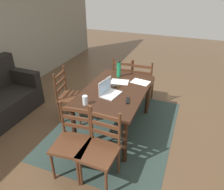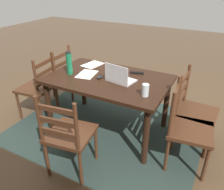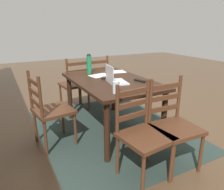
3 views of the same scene
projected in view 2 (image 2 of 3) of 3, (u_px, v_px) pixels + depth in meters
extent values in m
plane|color=brown|center=(109.00, 128.00, 3.13)|extent=(14.00, 14.00, 0.00)
cube|color=#283833|center=(109.00, 127.00, 3.12)|extent=(2.44, 1.94, 0.01)
cube|color=black|center=(108.00, 79.00, 2.78)|extent=(1.48, 0.95, 0.04)
cylinder|color=black|center=(166.00, 104.00, 3.00)|extent=(0.07, 0.07, 0.71)
cylinder|color=black|center=(83.00, 84.00, 3.54)|extent=(0.07, 0.07, 0.71)
cylinder|color=black|center=(146.00, 137.00, 2.38)|extent=(0.07, 0.07, 0.71)
cylinder|color=black|center=(49.00, 107.00, 2.92)|extent=(0.07, 0.07, 0.71)
cube|color=#4C2B19|center=(71.00, 134.00, 2.28)|extent=(0.50, 0.50, 0.04)
cylinder|color=#4C2B19|center=(66.00, 137.00, 2.61)|extent=(0.04, 0.04, 0.43)
cylinder|color=#4C2B19|center=(96.00, 144.00, 2.50)|extent=(0.04, 0.04, 0.43)
cylinder|color=#4C2B19|center=(47.00, 159.00, 2.29)|extent=(0.04, 0.04, 0.43)
cylinder|color=#4C2B19|center=(81.00, 168.00, 2.18)|extent=(0.04, 0.04, 0.43)
cylinder|color=#4C2B19|center=(39.00, 120.00, 2.06)|extent=(0.04, 0.04, 0.50)
cylinder|color=#4C2B19|center=(77.00, 128.00, 1.95)|extent=(0.04, 0.04, 0.50)
cube|color=#4C2B19|center=(59.00, 133.00, 2.05)|extent=(0.36, 0.08, 0.05)
cube|color=#4C2B19|center=(57.00, 122.00, 1.99)|extent=(0.36, 0.08, 0.05)
cube|color=#4C2B19|center=(55.00, 110.00, 1.93)|extent=(0.36, 0.08, 0.05)
cube|color=#4C2B19|center=(36.00, 88.00, 3.20)|extent=(0.48, 0.48, 0.04)
cylinder|color=#4C2B19|center=(19.00, 106.00, 3.22)|extent=(0.04, 0.04, 0.43)
cylinder|color=#4C2B19|center=(36.00, 94.00, 3.53)|extent=(0.04, 0.04, 0.43)
cylinder|color=#4C2B19|center=(41.00, 111.00, 3.10)|extent=(0.04, 0.04, 0.43)
cylinder|color=#4C2B19|center=(57.00, 99.00, 3.41)|extent=(0.04, 0.04, 0.43)
cylinder|color=#4C2B19|center=(36.00, 79.00, 2.86)|extent=(0.04, 0.04, 0.50)
cylinder|color=#4C2B19|center=(53.00, 69.00, 3.18)|extent=(0.04, 0.04, 0.50)
cube|color=#4C2B19|center=(46.00, 81.00, 3.07)|extent=(0.06, 0.36, 0.05)
cube|color=#4C2B19|center=(45.00, 72.00, 3.01)|extent=(0.06, 0.36, 0.05)
cube|color=#4C2B19|center=(43.00, 63.00, 2.95)|extent=(0.06, 0.36, 0.05)
cube|color=#4C2B19|center=(191.00, 131.00, 2.33)|extent=(0.49, 0.49, 0.04)
cylinder|color=#4C2B19|center=(206.00, 142.00, 2.53)|extent=(0.04, 0.04, 0.43)
cylinder|color=#4C2B19|center=(205.00, 165.00, 2.22)|extent=(0.04, 0.04, 0.43)
cylinder|color=#4C2B19|center=(172.00, 134.00, 2.66)|extent=(0.04, 0.04, 0.43)
cylinder|color=#4C2B19|center=(167.00, 155.00, 2.34)|extent=(0.04, 0.04, 0.43)
cylinder|color=#4C2B19|center=(177.00, 98.00, 2.43)|extent=(0.04, 0.04, 0.50)
cylinder|color=#4C2B19|center=(171.00, 116.00, 2.12)|extent=(0.04, 0.04, 0.50)
cube|color=#4C2B19|center=(173.00, 115.00, 2.32)|extent=(0.06, 0.36, 0.05)
cube|color=#4C2B19|center=(174.00, 104.00, 2.26)|extent=(0.06, 0.36, 0.05)
cube|color=#4C2B19|center=(176.00, 93.00, 2.20)|extent=(0.06, 0.36, 0.05)
cube|color=#4C2B19|center=(197.00, 113.00, 2.62)|extent=(0.46, 0.46, 0.04)
cylinder|color=#4C2B19|center=(212.00, 126.00, 2.80)|extent=(0.04, 0.04, 0.43)
cylinder|color=#4C2B19|center=(207.00, 143.00, 2.51)|extent=(0.04, 0.04, 0.43)
cylinder|color=#4C2B19|center=(182.00, 117.00, 2.96)|extent=(0.04, 0.04, 0.43)
cylinder|color=#4C2B19|center=(173.00, 133.00, 2.67)|extent=(0.04, 0.04, 0.43)
cylinder|color=#4C2B19|center=(187.00, 84.00, 2.74)|extent=(0.04, 0.04, 0.50)
cylinder|color=#4C2B19|center=(178.00, 97.00, 2.45)|extent=(0.04, 0.04, 0.50)
cube|color=#4C2B19|center=(182.00, 98.00, 2.64)|extent=(0.04, 0.36, 0.05)
cube|color=#4C2B19|center=(183.00, 88.00, 2.58)|extent=(0.04, 0.36, 0.05)
cube|color=#4C2B19|center=(185.00, 78.00, 2.52)|extent=(0.04, 0.36, 0.05)
cube|color=#4C2B19|center=(53.00, 78.00, 3.50)|extent=(0.46, 0.46, 0.04)
cylinder|color=#4C2B19|center=(38.00, 95.00, 3.53)|extent=(0.04, 0.04, 0.43)
cylinder|color=#4C2B19|center=(53.00, 85.00, 3.83)|extent=(0.04, 0.04, 0.43)
cylinder|color=#4C2B19|center=(58.00, 100.00, 3.39)|extent=(0.04, 0.04, 0.43)
cylinder|color=#4C2B19|center=(72.00, 89.00, 3.69)|extent=(0.04, 0.04, 0.43)
cylinder|color=#4C2B19|center=(54.00, 70.00, 3.16)|extent=(0.04, 0.04, 0.50)
cylinder|color=#4C2B19|center=(70.00, 61.00, 3.46)|extent=(0.04, 0.04, 0.50)
cube|color=#4C2B19|center=(63.00, 72.00, 3.35)|extent=(0.04, 0.36, 0.05)
cube|color=#4C2B19|center=(62.00, 64.00, 3.30)|extent=(0.04, 0.36, 0.05)
cube|color=#4C2B19|center=(61.00, 55.00, 3.24)|extent=(0.04, 0.36, 0.05)
cube|color=silver|center=(121.00, 80.00, 2.69)|extent=(0.35, 0.27, 0.02)
cube|color=silver|center=(116.00, 74.00, 2.57)|extent=(0.32, 0.07, 0.21)
cube|color=#A5CCEA|center=(116.00, 74.00, 2.57)|extent=(0.29, 0.06, 0.19)
cylinder|color=#197247|center=(69.00, 64.00, 2.81)|extent=(0.07, 0.07, 0.27)
sphere|color=black|center=(68.00, 53.00, 2.75)|extent=(0.06, 0.06, 0.06)
cylinder|color=silver|center=(145.00, 90.00, 2.33)|extent=(0.07, 0.07, 0.13)
ellipsoid|color=black|center=(100.00, 77.00, 2.75)|extent=(0.08, 0.11, 0.03)
cube|color=black|center=(137.00, 73.00, 2.89)|extent=(0.18, 0.09, 0.02)
cube|color=white|center=(93.00, 65.00, 3.17)|extent=(0.26, 0.33, 0.00)
cube|color=white|center=(87.00, 74.00, 2.87)|extent=(0.26, 0.33, 0.00)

